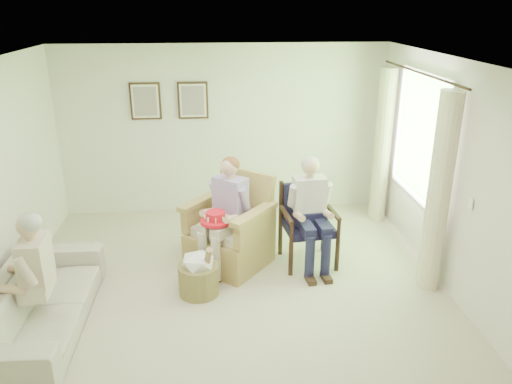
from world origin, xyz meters
The scene contains 17 objects.
floor centered at (0.00, 0.00, 0.00)m, with size 5.50×5.50×0.00m, color beige.
back_wall centered at (0.00, 2.75, 1.30)m, with size 5.00×0.04×2.60m, color silver.
right_wall centered at (2.50, 0.00, 1.30)m, with size 0.04×5.50×2.60m, color silver.
ceiling centered at (0.00, 0.00, 2.60)m, with size 5.00×5.50×0.02m, color white.
window centered at (2.46, 1.20, 1.58)m, with size 0.13×2.50×1.63m.
curtain_left centered at (2.33, 0.22, 1.15)m, with size 0.34×0.34×2.30m, color beige.
curtain_right centered at (2.33, 2.18, 1.15)m, with size 0.34×0.34×2.30m, color beige.
framed_print_left centered at (-1.15, 2.71, 1.78)m, with size 0.45×0.05×0.55m.
framed_print_right centered at (-0.45, 2.71, 1.78)m, with size 0.45×0.05×0.55m.
wicker_armchair centered at (0.00, 0.95, 0.37)m, with size 0.91×0.90×1.16m.
wood_armchair centered at (1.01, 0.96, 0.55)m, with size 0.65×0.61×1.00m.
sofa centered at (-1.95, -0.27, 0.31)m, with size 0.84×2.14×0.63m, color beige.
person_wicker centered at (0.00, 0.80, 0.84)m, with size 0.40×0.62×1.41m.
person_dark centered at (1.01, 0.80, 0.82)m, with size 0.40×0.62×1.38m.
person_sofa centered at (-1.95, -0.39, 0.73)m, with size 0.42×0.62×1.28m.
red_hat centered at (-0.16, 0.65, 0.75)m, with size 0.37×0.37×0.14m.
hatbox centered at (-0.37, 0.25, 0.26)m, with size 0.51×0.51×0.68m.
Camera 1 is at (-0.14, -4.77, 3.16)m, focal length 35.00 mm.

